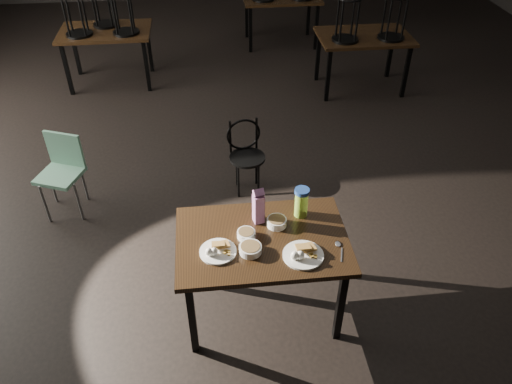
{
  "coord_description": "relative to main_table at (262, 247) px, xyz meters",
  "views": [
    {
      "loc": [
        -0.78,
        -4.49,
        3.15
      ],
      "look_at": [
        -0.47,
        -1.58,
        0.85
      ],
      "focal_mm": 35.0,
      "sensor_mm": 36.0,
      "label": 1
    }
  ],
  "objects": [
    {
      "name": "main_table",
      "position": [
        0.0,
        0.0,
        0.0
      ],
      "size": [
        1.2,
        0.8,
        0.75
      ],
      "color": "black",
      "rests_on": "ground"
    },
    {
      "name": "plate_left",
      "position": [
        -0.31,
        -0.1,
        0.1
      ],
      "size": [
        0.25,
        0.25,
        0.08
      ],
      "color": "white",
      "rests_on": "main_table"
    },
    {
      "name": "plate_right",
      "position": [
        0.25,
        -0.2,
        0.1
      ],
      "size": [
        0.28,
        0.28,
        0.09
      ],
      "color": "white",
      "rests_on": "main_table"
    },
    {
      "name": "bowl_near",
      "position": [
        -0.11,
        0.03,
        0.11
      ],
      "size": [
        0.13,
        0.13,
        0.05
      ],
      "color": "white",
      "rests_on": "main_table"
    },
    {
      "name": "bowl_far",
      "position": [
        0.12,
        0.13,
        0.11
      ],
      "size": [
        0.14,
        0.14,
        0.06
      ],
      "color": "white",
      "rests_on": "main_table"
    },
    {
      "name": "bowl_big",
      "position": [
        -0.1,
        -0.12,
        0.11
      ],
      "size": [
        0.15,
        0.15,
        0.05
      ],
      "color": "white",
      "rests_on": "main_table"
    },
    {
      "name": "juice_carton",
      "position": [
        -0.01,
        0.19,
        0.21
      ],
      "size": [
        0.09,
        0.09,
        0.29
      ],
      "color": "#861873",
      "rests_on": "main_table"
    },
    {
      "name": "water_bottle",
      "position": [
        0.31,
        0.22,
        0.2
      ],
      "size": [
        0.11,
        0.11,
        0.23
      ],
      "color": "#A2D73F",
      "rests_on": "main_table"
    },
    {
      "name": "spoon",
      "position": [
        0.51,
        -0.13,
        0.08
      ],
      "size": [
        0.06,
        0.2,
        0.01
      ],
      "color": "silver",
      "rests_on": "main_table"
    },
    {
      "name": "bentwood_chair",
      "position": [
        0.03,
        1.58,
        -0.23
      ],
      "size": [
        0.37,
        0.36,
        0.74
      ],
      "rotation": [
        0.0,
        0.0,
        0.15
      ],
      "color": "black",
      "rests_on": "ground"
    },
    {
      "name": "school_chair",
      "position": [
        -1.7,
        1.45,
        -0.2
      ],
      "size": [
        0.47,
        0.47,
        0.78
      ],
      "rotation": [
        0.0,
        0.0,
        -0.37
      ],
      "color": "#6BA686",
      "rests_on": "ground"
    },
    {
      "name": "bg_table_left",
      "position": [
        -1.61,
        4.21,
        0.11
      ],
      "size": [
        1.2,
        0.8,
        1.48
      ],
      "color": "black",
      "rests_on": "ground"
    },
    {
      "name": "bg_table_right",
      "position": [
        1.78,
        3.63,
        0.08
      ],
      "size": [
        1.2,
        0.8,
        1.48
      ],
      "color": "black",
      "rests_on": "ground"
    }
  ]
}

